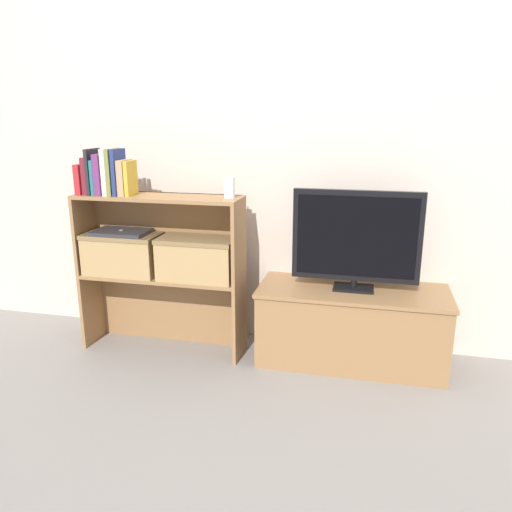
{
  "coord_description": "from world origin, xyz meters",
  "views": [
    {
      "loc": [
        0.6,
        -2.46,
        1.37
      ],
      "look_at": [
        0.0,
        0.13,
        0.62
      ],
      "focal_mm": 35.0,
      "sensor_mm": 36.0,
      "label": 1
    }
  ],
  "objects_px": {
    "book_teal": "(98,177)",
    "book_olive": "(114,172)",
    "tv": "(356,238)",
    "book_mustard": "(131,178)",
    "book_maroon": "(89,176)",
    "storage_basket_right": "(197,257)",
    "book_tan": "(125,178)",
    "book_crimson": "(84,179)",
    "baby_monitor": "(229,188)",
    "storage_basket_left": "(123,252)",
    "book_ivory": "(109,172)",
    "laptop": "(121,232)",
    "book_charcoal": "(94,172)",
    "tv_stand": "(351,325)",
    "book_navy": "(119,172)",
    "book_plum": "(103,174)"
  },
  "relations": [
    {
      "from": "book_ivory",
      "to": "book_tan",
      "type": "height_order",
      "value": "book_ivory"
    },
    {
      "from": "book_plum",
      "to": "storage_basket_left",
      "type": "distance_m",
      "value": 0.46
    },
    {
      "from": "storage_basket_right",
      "to": "storage_basket_left",
      "type": "bearing_deg",
      "value": 180.0
    },
    {
      "from": "book_mustard",
      "to": "book_crimson",
      "type": "bearing_deg",
      "value": 180.0
    },
    {
      "from": "storage_basket_left",
      "to": "book_navy",
      "type": "bearing_deg",
      "value": -33.48
    },
    {
      "from": "tv_stand",
      "to": "baby_monitor",
      "type": "relative_size",
      "value": 7.36
    },
    {
      "from": "book_charcoal",
      "to": "book_mustard",
      "type": "height_order",
      "value": "book_charcoal"
    },
    {
      "from": "book_mustard",
      "to": "book_plum",
      "type": "bearing_deg",
      "value": 180.0
    },
    {
      "from": "tv",
      "to": "book_tan",
      "type": "distance_m",
      "value": 1.32
    },
    {
      "from": "book_teal",
      "to": "baby_monitor",
      "type": "distance_m",
      "value": 0.77
    },
    {
      "from": "tv_stand",
      "to": "baby_monitor",
      "type": "xyz_separation_m",
      "value": [
        -0.68,
        -0.08,
        0.77
      ]
    },
    {
      "from": "book_crimson",
      "to": "book_olive",
      "type": "bearing_deg",
      "value": 0.0
    },
    {
      "from": "book_crimson",
      "to": "storage_basket_right",
      "type": "xyz_separation_m",
      "value": [
        0.67,
        0.01,
        -0.42
      ]
    },
    {
      "from": "book_olive",
      "to": "book_tan",
      "type": "xyz_separation_m",
      "value": [
        0.06,
        0.0,
        -0.03
      ]
    },
    {
      "from": "book_ivory",
      "to": "book_navy",
      "type": "distance_m",
      "value": 0.06
    },
    {
      "from": "storage_basket_left",
      "to": "storage_basket_right",
      "type": "height_order",
      "value": "same"
    },
    {
      "from": "book_maroon",
      "to": "book_charcoal",
      "type": "xyz_separation_m",
      "value": [
        0.03,
        0.0,
        0.02
      ]
    },
    {
      "from": "book_tan",
      "to": "tv",
      "type": "bearing_deg",
      "value": 4.72
    },
    {
      "from": "book_navy",
      "to": "storage_basket_right",
      "type": "height_order",
      "value": "book_navy"
    },
    {
      "from": "book_charcoal",
      "to": "baby_monitor",
      "type": "bearing_deg",
      "value": 1.97
    },
    {
      "from": "book_charcoal",
      "to": "tv",
      "type": "bearing_deg",
      "value": 4.11
    },
    {
      "from": "book_tan",
      "to": "book_navy",
      "type": "bearing_deg",
      "value": 180.0
    },
    {
      "from": "book_maroon",
      "to": "storage_basket_right",
      "type": "relative_size",
      "value": 0.47
    },
    {
      "from": "book_tan",
      "to": "baby_monitor",
      "type": "xyz_separation_m",
      "value": [
        0.6,
        0.03,
        -0.04
      ]
    },
    {
      "from": "tv_stand",
      "to": "book_teal",
      "type": "xyz_separation_m",
      "value": [
        -1.45,
        -0.11,
        0.81
      ]
    },
    {
      "from": "storage_basket_left",
      "to": "book_mustard",
      "type": "bearing_deg",
      "value": -7.87
    },
    {
      "from": "book_teal",
      "to": "book_crimson",
      "type": "bearing_deg",
      "value": 180.0
    },
    {
      "from": "book_crimson",
      "to": "laptop",
      "type": "relative_size",
      "value": 0.53
    },
    {
      "from": "book_charcoal",
      "to": "laptop",
      "type": "xyz_separation_m",
      "value": [
        0.14,
        0.01,
        -0.35
      ]
    },
    {
      "from": "book_charcoal",
      "to": "storage_basket_left",
      "type": "xyz_separation_m",
      "value": [
        0.14,
        0.01,
        -0.47
      ]
    },
    {
      "from": "book_olive",
      "to": "book_mustard",
      "type": "height_order",
      "value": "book_olive"
    },
    {
      "from": "book_olive",
      "to": "laptop",
      "type": "height_order",
      "value": "book_olive"
    },
    {
      "from": "storage_basket_right",
      "to": "book_tan",
      "type": "bearing_deg",
      "value": -178.28
    },
    {
      "from": "book_maroon",
      "to": "book_olive",
      "type": "relative_size",
      "value": 0.81
    },
    {
      "from": "tv",
      "to": "book_tan",
      "type": "height_order",
      "value": "book_tan"
    },
    {
      "from": "tv_stand",
      "to": "storage_basket_left",
      "type": "distance_m",
      "value": 1.39
    },
    {
      "from": "book_ivory",
      "to": "storage_basket_left",
      "type": "xyz_separation_m",
      "value": [
        0.04,
        0.01,
        -0.47
      ]
    },
    {
      "from": "tv",
      "to": "book_crimson",
      "type": "relative_size",
      "value": 4.05
    },
    {
      "from": "book_charcoal",
      "to": "baby_monitor",
      "type": "height_order",
      "value": "book_charcoal"
    },
    {
      "from": "book_maroon",
      "to": "book_mustard",
      "type": "height_order",
      "value": "book_maroon"
    },
    {
      "from": "tv",
      "to": "book_tan",
      "type": "bearing_deg",
      "value": -175.28
    },
    {
      "from": "book_teal",
      "to": "book_olive",
      "type": "height_order",
      "value": "book_olive"
    },
    {
      "from": "tv",
      "to": "book_mustard",
      "type": "height_order",
      "value": "book_mustard"
    },
    {
      "from": "book_crimson",
      "to": "laptop",
      "type": "xyz_separation_m",
      "value": [
        0.2,
        0.01,
        -0.3
      ]
    },
    {
      "from": "book_teal",
      "to": "book_plum",
      "type": "relative_size",
      "value": 0.85
    },
    {
      "from": "tv_stand",
      "to": "book_tan",
      "type": "bearing_deg",
      "value": -175.21
    },
    {
      "from": "book_maroon",
      "to": "book_charcoal",
      "type": "distance_m",
      "value": 0.04
    },
    {
      "from": "tv",
      "to": "book_charcoal",
      "type": "bearing_deg",
      "value": -175.89
    },
    {
      "from": "book_navy",
      "to": "book_mustard",
      "type": "height_order",
      "value": "book_navy"
    },
    {
      "from": "book_mustard",
      "to": "storage_basket_right",
      "type": "distance_m",
      "value": 0.57
    }
  ]
}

